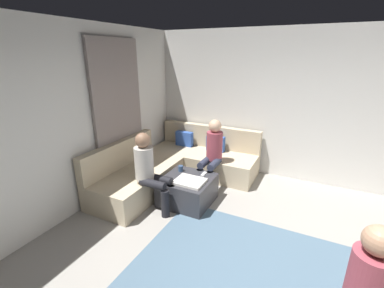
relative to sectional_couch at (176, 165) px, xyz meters
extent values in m
cube|color=silver|center=(2.08, 1.06, 1.07)|extent=(6.00, 0.12, 2.70)
cube|color=silver|center=(-0.86, -1.88, 1.07)|extent=(0.12, 6.00, 2.70)
cube|color=gray|center=(-0.76, -0.58, 0.97)|extent=(0.06, 1.10, 2.50)
cube|color=slate|center=(1.88, -1.78, -0.27)|extent=(2.60, 2.20, 0.01)
cube|color=#C6B593|center=(0.30, 0.53, -0.07)|extent=(2.10, 0.85, 0.42)
cube|color=#C6B593|center=(0.30, 0.88, 0.36)|extent=(2.10, 0.14, 0.45)
cube|color=#C6B593|center=(-0.32, -0.75, -0.07)|extent=(0.85, 1.70, 0.42)
cube|color=#C6B593|center=(-0.68, -0.75, 0.36)|extent=(0.14, 1.70, 0.45)
cube|color=#3359B2|center=(-0.20, 0.70, 0.26)|extent=(0.36, 0.12, 0.36)
cube|color=#3359B2|center=(0.50, 0.70, 0.26)|extent=(0.36, 0.12, 0.36)
cube|color=#333338|center=(0.56, -0.62, -0.07)|extent=(0.76, 0.76, 0.42)
cube|color=white|center=(0.66, -0.74, 0.16)|extent=(0.44, 0.36, 0.04)
cylinder|color=#334C72|center=(0.34, -0.44, 0.19)|extent=(0.08, 0.08, 0.10)
cube|color=white|center=(0.74, -0.40, 0.15)|extent=(0.05, 0.15, 0.02)
cylinder|color=#2D3347|center=(0.78, -0.25, -0.07)|extent=(0.12, 0.12, 0.42)
cylinder|color=#2D3347|center=(0.60, -0.25, -0.07)|extent=(0.12, 0.12, 0.42)
cylinder|color=#2D3347|center=(0.78, -0.05, 0.20)|extent=(0.12, 0.40, 0.12)
cylinder|color=#2D3347|center=(0.60, -0.05, 0.20)|extent=(0.12, 0.40, 0.12)
cylinder|color=#993F4C|center=(0.69, 0.15, 0.45)|extent=(0.28, 0.28, 0.50)
sphere|color=#D8AD8C|center=(0.69, 0.15, 0.81)|extent=(0.22, 0.22, 0.22)
cylinder|color=black|center=(0.45, -0.94, -0.07)|extent=(0.12, 0.12, 0.42)
cylinder|color=black|center=(0.45, -1.12, -0.07)|extent=(0.12, 0.12, 0.42)
cylinder|color=black|center=(0.25, -0.94, 0.20)|extent=(0.40, 0.12, 0.12)
cylinder|color=black|center=(0.25, -1.12, 0.20)|extent=(0.40, 0.12, 0.12)
cylinder|color=beige|center=(0.05, -1.03, 0.45)|extent=(0.28, 0.28, 0.50)
sphere|color=#8C664C|center=(0.05, -1.03, 0.81)|extent=(0.22, 0.22, 0.22)
cylinder|color=#993F4C|center=(2.75, -2.03, 0.43)|extent=(0.28, 0.28, 0.50)
sphere|color=tan|center=(2.75, -2.03, 0.79)|extent=(0.22, 0.22, 0.22)
camera|label=1|loc=(2.26, -3.90, 1.99)|focal=24.58mm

